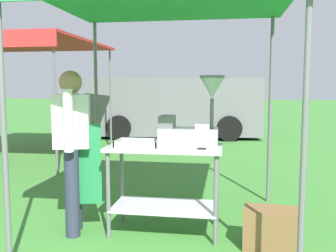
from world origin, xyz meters
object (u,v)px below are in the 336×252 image
supply_crate (272,229)px  donut_tray (138,145)px  vendor (73,143)px  neighbour_tent (19,45)px  donut_cart (165,170)px  menu_sign (202,139)px  donut_fryer (193,123)px  stall_canopy (166,4)px  van_grey (175,106)px

supply_crate → donut_tray: bearing=175.6°
vendor → neighbour_tent: (-2.68, 3.69, 1.39)m
donut_cart → neighbour_tent: size_ratio=0.36×
donut_tray → menu_sign: bearing=-2.4°
donut_fryer → donut_cart: bearing=175.8°
donut_fryer → vendor: bearing=-174.1°
stall_canopy → supply_crate: size_ratio=4.57×
donut_fryer → neighbour_tent: neighbour_tent is taller
donut_cart → vendor: 0.94m
donut_fryer → neighbour_tent: size_ratio=0.22×
stall_canopy → donut_fryer: stall_canopy is taller
donut_tray → supply_crate: bearing=-4.4°
donut_fryer → van_grey: van_grey is taller
donut_tray → supply_crate: 1.46m
van_grey → neighbour_tent: 4.82m
menu_sign → neighbour_tent: size_ratio=0.07×
donut_fryer → menu_sign: (0.10, -0.13, -0.13)m
menu_sign → neighbour_tent: (-3.94, 3.70, 1.32)m
donut_tray → neighbour_tent: bearing=132.1°
menu_sign → neighbour_tent: neighbour_tent is taller
donut_tray → neighbour_tent: (-3.32, 3.67, 1.39)m
donut_tray → supply_crate: (1.26, -0.10, -0.72)m
donut_cart → donut_fryer: 0.54m
donut_cart → donut_fryer: bearing=-4.2°
donut_fryer → neighbour_tent: bearing=137.1°
donut_cart → van_grey: bearing=97.2°
neighbour_tent → donut_tray: bearing=-47.9°
stall_canopy → donut_cart: stall_canopy is taller
stall_canopy → neighbour_tent: bearing=135.9°
supply_crate → donut_cart: bearing=167.8°
van_grey → stall_canopy: bearing=-82.7°
donut_fryer → van_grey: bearing=99.3°
donut_cart → van_grey: (-0.93, 7.33, 0.24)m
vendor → van_grey: size_ratio=0.32×
donut_tray → donut_fryer: 0.57m
stall_canopy → vendor: stall_canopy is taller
vendor → supply_crate: vendor is taller
van_grey → neighbour_tent: bearing=-124.9°
donut_cart → supply_crate: bearing=-12.2°
neighbour_tent → menu_sign: bearing=-43.2°
stall_canopy → donut_tray: (-0.24, -0.22, -1.36)m
supply_crate → neighbour_tent: (-4.59, 3.77, 2.11)m
donut_cart → donut_tray: donut_tray is taller
menu_sign → neighbour_tent: bearing=136.8°
stall_canopy → neighbour_tent: neighbour_tent is taller
van_grey → supply_crate: bearing=-75.5°
stall_canopy → donut_cart: 1.62m
stall_canopy → supply_crate: stall_canopy is taller
stall_canopy → donut_fryer: size_ratio=3.60×
van_grey → neighbour_tent: neighbour_tent is taller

